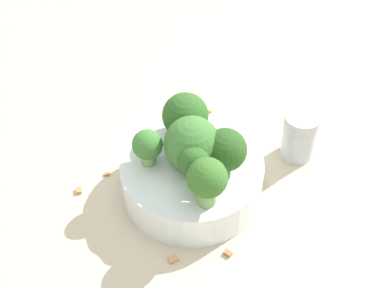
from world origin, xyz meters
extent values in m
plane|color=beige|center=(0.00, 0.00, 0.00)|extent=(3.00, 3.00, 0.00)
cylinder|color=silver|center=(0.00, 0.00, 0.02)|extent=(0.16, 0.16, 0.05)
cylinder|color=#8EB770|center=(0.00, 0.00, 0.06)|extent=(0.02, 0.02, 0.02)
sphere|color=#3D7533|center=(0.00, 0.00, 0.08)|extent=(0.06, 0.06, 0.06)
cylinder|color=#84AD66|center=(0.01, 0.05, 0.05)|extent=(0.03, 0.03, 0.02)
sphere|color=#2D5B23|center=(0.01, 0.05, 0.07)|extent=(0.05, 0.05, 0.05)
cylinder|color=#7A9E5B|center=(0.00, -0.05, 0.06)|extent=(0.03, 0.03, 0.03)
sphere|color=#386B28|center=(0.00, -0.05, 0.08)|extent=(0.04, 0.04, 0.04)
cylinder|color=#7A9E5B|center=(0.03, -0.01, 0.05)|extent=(0.02, 0.02, 0.02)
sphere|color=#28511E|center=(0.03, -0.01, 0.07)|extent=(0.05, 0.05, 0.05)
cylinder|color=#84AD66|center=(-0.04, 0.01, 0.06)|extent=(0.02, 0.02, 0.02)
sphere|color=#3D7533|center=(-0.04, 0.01, 0.07)|extent=(0.03, 0.03, 0.03)
cylinder|color=#84AD66|center=(-0.01, -0.03, 0.06)|extent=(0.02, 0.02, 0.03)
sphere|color=#2D5B23|center=(-0.01, -0.03, 0.08)|extent=(0.03, 0.03, 0.03)
cylinder|color=#B2B7BC|center=(0.14, 0.02, 0.02)|extent=(0.04, 0.04, 0.05)
cylinder|color=#B7B7BC|center=(0.14, 0.02, 0.06)|extent=(0.04, 0.04, 0.01)
cube|color=tan|center=(-0.04, -0.08, 0.00)|extent=(0.01, 0.01, 0.01)
cube|color=olive|center=(-0.09, 0.05, 0.00)|extent=(0.01, 0.01, 0.01)
cube|color=tan|center=(0.06, 0.12, 0.00)|extent=(0.01, 0.01, 0.01)
cube|color=#AD7F4C|center=(-0.12, 0.03, 0.00)|extent=(0.01, 0.01, 0.01)
cube|color=olive|center=(0.01, -0.09, 0.00)|extent=(0.01, 0.01, 0.01)
camera|label=1|loc=(-0.10, -0.38, 0.47)|focal=50.00mm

